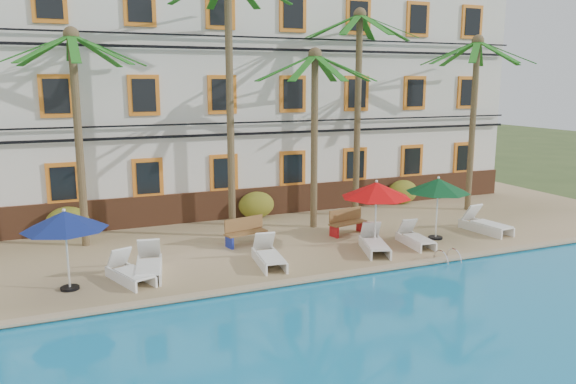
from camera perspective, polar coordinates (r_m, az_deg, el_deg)
name	(u,v)px	position (r m, az deg, el deg)	size (l,w,h in m)	color
ground	(337,272)	(17.42, 5.02, -8.14)	(100.00, 100.00, 0.00)	#384C23
pool_deck	(277,230)	(21.73, -1.15, -3.85)	(30.00, 12.00, 0.25)	tan
swimming_pool	(507,379)	(12.17, 21.31, -17.25)	(26.00, 12.00, 0.20)	#1984BC
pool_coping	(352,273)	(16.58, 6.50, -8.15)	(30.00, 0.35, 0.06)	tan
hotel_building	(235,90)	(25.69, -5.37, 10.26)	(25.40, 6.44, 10.22)	silver
palm_a	(76,106)	(19.73, -20.71, 8.19)	(4.63, 4.63, 7.22)	brown
palm_b	(229,69)	(19.75, -5.98, 12.37)	(4.63, 4.63, 9.36)	brown
palm_c	(315,111)	(21.01, 2.71, 8.21)	(4.63, 4.63, 6.72)	brown
palm_d	(358,85)	(23.16, 7.15, 10.75)	(4.63, 4.63, 8.36)	brown
palm_e	(474,98)	(25.24, 18.40, 9.06)	(4.63, 4.63, 7.41)	brown
shrub_left	(68,222)	(21.68, -21.48, -2.83)	(1.50, 0.90, 1.10)	#2B5418
shrub_mid	(256,205)	(22.94, -3.23, -1.33)	(1.50, 0.90, 1.10)	#2B5418
shrub_right	(402,192)	(26.12, 11.55, 0.00)	(1.50, 0.90, 1.10)	#2B5418
umbrella_blue	(65,221)	(15.87, -21.74, -2.73)	(2.23, 2.23, 2.23)	black
umbrella_red	(376,190)	(18.64, 8.96, 0.17)	(2.33, 2.33, 2.33)	black
umbrella_green	(438,186)	(20.31, 15.01, 0.61)	(2.24, 2.24, 2.25)	black
lounger_a	(130,272)	(16.41, -15.80, -7.79)	(1.23, 1.96, 0.87)	white
lounger_b	(149,265)	(16.79, -13.96, -7.17)	(1.08, 2.11, 0.95)	white
lounger_c	(269,255)	(17.20, -1.97, -6.45)	(0.91, 1.99, 0.91)	white
lounger_d	(374,243)	(18.69, 8.76, -5.14)	(1.26, 2.03, 0.90)	white
lounger_e	(415,238)	(19.68, 12.78, -4.54)	(0.80, 1.81, 0.83)	white
lounger_f	(485,224)	(22.12, 19.37, -3.06)	(0.97, 2.09, 0.95)	white
bench_left	(245,231)	(19.29, -4.42, -3.99)	(1.57, 0.80, 0.93)	olive
bench_right	(347,221)	(20.66, 5.97, -2.99)	(1.57, 0.79, 0.93)	olive
pool_ladder	(447,261)	(18.32, 15.88, -6.74)	(0.54, 0.74, 0.74)	silver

